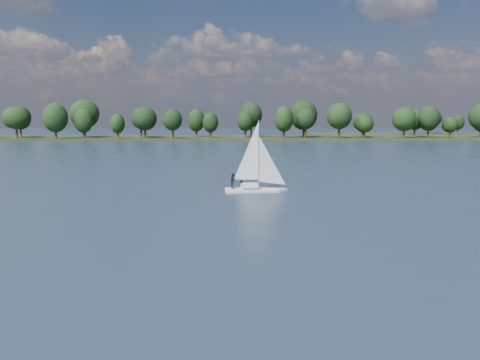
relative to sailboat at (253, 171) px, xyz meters
name	(u,v)px	position (x,y,z in m)	size (l,w,h in m)	color
ground	(196,159)	(-10.15, 52.93, -2.60)	(700.00, 700.00, 0.00)	#233342
far_shore	(212,139)	(-10.15, 164.93, -2.60)	(660.00, 40.00, 1.50)	black
sailboat	(253,171)	(0.00, 0.00, 0.00)	(7.26, 2.81, 9.31)	white
treeline	(179,120)	(-23.80, 161.47, 5.57)	(562.66, 73.92, 18.35)	black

